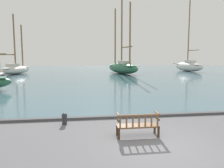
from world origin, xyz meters
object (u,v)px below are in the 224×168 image
object	(u,v)px
park_bench	(138,125)
sailboat_nearest_starboard	(188,66)
mooring_bollard	(64,118)
sailboat_mid_starboard	(15,69)
sailboat_mid_port	(122,66)

from	to	relation	value
park_bench	sailboat_nearest_starboard	xyz separation A→B (m)	(21.90, 38.61, 0.82)
sailboat_nearest_starboard	mooring_bollard	size ratio (longest dim) A/B	29.24
mooring_bollard	sailboat_mid_starboard	bearing A→B (deg)	109.14
sailboat_nearest_starboard	mooring_bollard	distance (m)	44.24
sailboat_mid_port	sailboat_mid_starboard	distance (m)	19.98
park_bench	mooring_bollard	xyz separation A→B (m)	(-2.91, 2.00, -0.17)
park_bench	mooring_bollard	distance (m)	3.54
sailboat_mid_port	sailboat_mid_starboard	size ratio (longest dim) A/B	1.46
sailboat_mid_port	mooring_bollard	world-z (taller)	sailboat_mid_port
sailboat_nearest_starboard	sailboat_mid_port	bearing A→B (deg)	-161.87
park_bench	sailboat_mid_port	xyz separation A→B (m)	(5.73, 33.32, 0.97)
park_bench	mooring_bollard	size ratio (longest dim) A/B	3.00
sailboat_mid_port	mooring_bollard	size ratio (longest dim) A/B	29.86
sailboat_mid_port	park_bench	bearing A→B (deg)	-99.76
park_bench	sailboat_mid_starboard	xyz separation A→B (m)	(-14.21, 34.54, 0.59)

